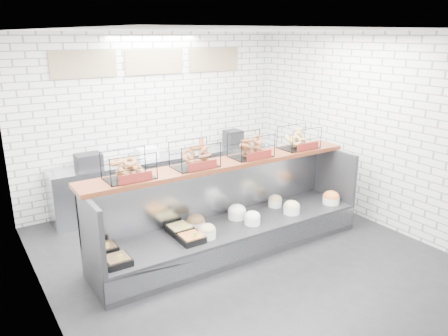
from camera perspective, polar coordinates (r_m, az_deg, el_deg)
ground at (r=6.15m, az=2.68°, el=-11.66°), size 5.50×5.50×0.00m
room_shell at (r=5.96m, az=-0.43°, el=8.41°), size 5.02×5.51×3.01m
display_case at (r=6.26m, az=0.89°, el=-7.77°), size 4.00×0.90×1.20m
bagel_shelf at (r=6.03m, az=-0.03°, el=1.89°), size 4.10×0.50×0.40m
prep_counter at (r=7.90m, az=-7.55°, el=-1.39°), size 4.00×0.60×1.20m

